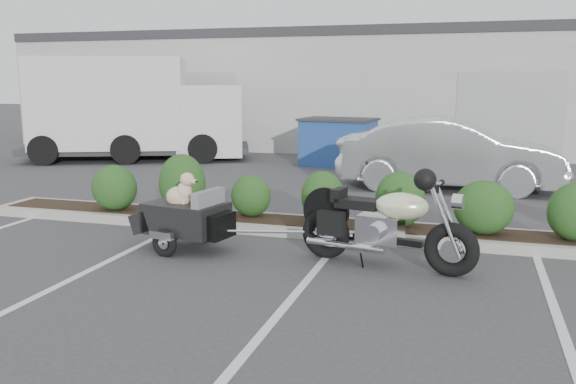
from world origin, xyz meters
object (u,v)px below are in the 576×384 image
(pet_trailer, at_px, (185,216))
(delivery_truck, at_px, (136,111))
(sedan, at_px, (450,154))
(dumpster, at_px, (338,142))
(motorcycle, at_px, (385,226))

(pet_trailer, xyz_separation_m, delivery_truck, (-5.80, 8.54, 0.97))
(sedan, distance_m, dumpster, 4.34)
(pet_trailer, relative_size, sedan, 0.40)
(delivery_truck, bearing_deg, pet_trailer, -77.97)
(motorcycle, xyz_separation_m, sedan, (0.55, 6.03, 0.24))
(sedan, relative_size, delivery_truck, 0.69)
(motorcycle, distance_m, sedan, 6.06)
(sedan, distance_m, delivery_truck, 9.50)
(delivery_truck, bearing_deg, motorcycle, -67.11)
(pet_trailer, height_order, dumpster, dumpster)
(dumpster, relative_size, delivery_truck, 0.32)
(pet_trailer, xyz_separation_m, sedan, (3.33, 6.00, 0.31))
(sedan, relative_size, dumpster, 2.18)
(pet_trailer, bearing_deg, delivery_truck, 135.58)
(sedan, xyz_separation_m, delivery_truck, (-9.13, 2.54, 0.66))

